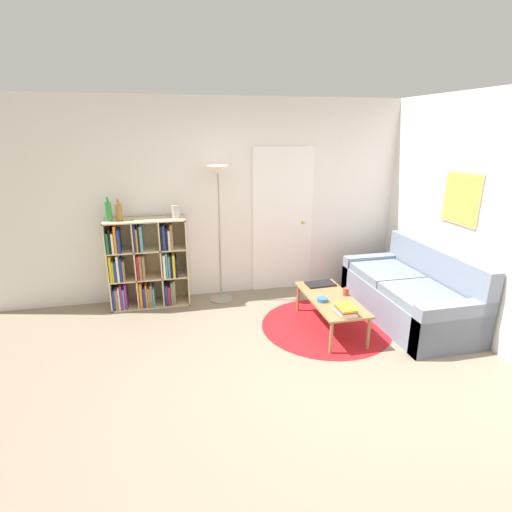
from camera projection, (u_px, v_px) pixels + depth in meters
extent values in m
plane|color=gray|center=(310.00, 389.00, 3.55)|extent=(14.00, 14.00, 0.00)
cube|color=silver|center=(252.00, 199.00, 5.37)|extent=(7.14, 0.05, 2.60)
cube|color=white|center=(282.00, 220.00, 5.52)|extent=(0.85, 0.02, 1.99)
sphere|color=tan|center=(303.00, 223.00, 5.57)|extent=(0.04, 0.04, 0.04)
cube|color=silver|center=(447.00, 209.00, 4.70)|extent=(0.05, 5.36, 2.60)
cube|color=tan|center=(462.00, 199.00, 4.41)|extent=(0.02, 0.56, 0.58)
cube|color=yellow|center=(461.00, 199.00, 4.40)|extent=(0.01, 0.50, 0.52)
cylinder|color=#B2191E|center=(326.00, 326.00, 4.68)|extent=(1.50, 1.50, 0.01)
cube|color=beige|center=(109.00, 266.00, 4.99)|extent=(0.02, 0.34, 1.14)
cube|color=beige|center=(187.00, 260.00, 5.20)|extent=(0.02, 0.34, 1.14)
cube|color=beige|center=(145.00, 220.00, 4.92)|extent=(0.98, 0.34, 0.02)
cube|color=beige|center=(152.00, 303.00, 5.26)|extent=(0.98, 0.34, 0.02)
cube|color=beige|center=(149.00, 259.00, 5.24)|extent=(0.98, 0.02, 1.14)
cube|color=beige|center=(136.00, 264.00, 5.06)|extent=(0.02, 0.32, 1.11)
cube|color=beige|center=(161.00, 262.00, 5.13)|extent=(0.02, 0.32, 1.11)
cube|color=beige|center=(150.00, 276.00, 5.15)|extent=(0.95, 0.32, 0.02)
cube|color=beige|center=(147.00, 249.00, 5.04)|extent=(0.95, 0.32, 0.02)
cube|color=navy|center=(115.00, 298.00, 5.08)|extent=(0.03, 0.24, 0.26)
cube|color=olive|center=(117.00, 297.00, 5.10)|extent=(0.03, 0.25, 0.27)
cube|color=silver|center=(120.00, 296.00, 5.10)|extent=(0.02, 0.26, 0.29)
cube|color=#7F287A|center=(122.00, 295.00, 5.10)|extent=(0.02, 0.25, 0.32)
cube|color=teal|center=(124.00, 297.00, 5.09)|extent=(0.02, 0.20, 0.27)
cube|color=#7F287A|center=(126.00, 295.00, 5.09)|extent=(0.02, 0.21, 0.33)
cube|color=orange|center=(141.00, 294.00, 5.12)|extent=(0.03, 0.19, 0.32)
cube|color=navy|center=(144.00, 296.00, 5.14)|extent=(0.03, 0.19, 0.26)
cube|color=orange|center=(147.00, 294.00, 5.17)|extent=(0.02, 0.25, 0.30)
cube|color=olive|center=(149.00, 296.00, 5.16)|extent=(0.03, 0.20, 0.26)
cube|color=olive|center=(151.00, 294.00, 5.18)|extent=(0.03, 0.25, 0.29)
cube|color=teal|center=(154.00, 295.00, 5.19)|extent=(0.02, 0.23, 0.25)
cube|color=navy|center=(166.00, 293.00, 5.22)|extent=(0.03, 0.25, 0.26)
cube|color=#B21E23|center=(169.00, 294.00, 5.23)|extent=(0.03, 0.24, 0.25)
cube|color=teal|center=(172.00, 291.00, 5.24)|extent=(0.02, 0.27, 0.30)
cube|color=olive|center=(174.00, 291.00, 5.21)|extent=(0.03, 0.19, 0.32)
cube|color=gold|center=(111.00, 268.00, 4.95)|extent=(0.03, 0.23, 0.33)
cube|color=gold|center=(114.00, 271.00, 4.96)|extent=(0.02, 0.20, 0.26)
cube|color=navy|center=(116.00, 270.00, 4.97)|extent=(0.03, 0.22, 0.26)
cube|color=silver|center=(118.00, 268.00, 4.95)|extent=(0.03, 0.19, 0.33)
cube|color=navy|center=(121.00, 268.00, 4.98)|extent=(0.02, 0.22, 0.30)
cube|color=olive|center=(124.00, 270.00, 4.98)|extent=(0.03, 0.20, 0.26)
cube|color=#B21E23|center=(138.00, 266.00, 5.04)|extent=(0.02, 0.26, 0.31)
cube|color=olive|center=(141.00, 266.00, 5.04)|extent=(0.03, 0.26, 0.31)
cube|color=olive|center=(144.00, 266.00, 5.05)|extent=(0.03, 0.24, 0.30)
cube|color=silver|center=(164.00, 265.00, 5.08)|extent=(0.03, 0.20, 0.30)
cube|color=teal|center=(167.00, 264.00, 5.09)|extent=(0.02, 0.22, 0.33)
cube|color=teal|center=(169.00, 265.00, 5.13)|extent=(0.02, 0.26, 0.28)
cube|color=black|center=(171.00, 265.00, 5.12)|extent=(0.02, 0.24, 0.28)
cube|color=gold|center=(174.00, 264.00, 5.12)|extent=(0.03, 0.23, 0.29)
cube|color=black|center=(176.00, 266.00, 5.14)|extent=(0.02, 0.25, 0.25)
cube|color=#196B38|center=(108.00, 242.00, 4.87)|extent=(0.03, 0.26, 0.25)
cube|color=black|center=(111.00, 240.00, 4.87)|extent=(0.02, 0.27, 0.30)
cube|color=silver|center=(113.00, 242.00, 4.86)|extent=(0.03, 0.22, 0.25)
cube|color=orange|center=(116.00, 239.00, 4.86)|extent=(0.03, 0.22, 0.33)
cube|color=navy|center=(119.00, 240.00, 4.87)|extent=(0.03, 0.21, 0.29)
cube|color=navy|center=(135.00, 238.00, 4.91)|extent=(0.02, 0.22, 0.33)
cube|color=orange|center=(137.00, 239.00, 4.92)|extent=(0.02, 0.22, 0.28)
cube|color=black|center=(139.00, 238.00, 4.93)|extent=(0.02, 0.24, 0.31)
cube|color=teal|center=(141.00, 238.00, 4.91)|extent=(0.03, 0.19, 0.32)
cube|color=black|center=(162.00, 237.00, 4.97)|extent=(0.02, 0.21, 0.30)
cube|color=navy|center=(164.00, 236.00, 5.00)|extent=(0.03, 0.26, 0.31)
cube|color=black|center=(166.00, 238.00, 4.99)|extent=(0.02, 0.21, 0.27)
cube|color=silver|center=(169.00, 239.00, 5.00)|extent=(0.02, 0.20, 0.25)
cube|color=olive|center=(171.00, 236.00, 5.01)|extent=(0.03, 0.23, 0.32)
cylinder|color=gray|center=(221.00, 299.00, 5.40)|extent=(0.30, 0.30, 0.01)
cylinder|color=gray|center=(219.00, 236.00, 5.13)|extent=(0.02, 0.02, 1.68)
cone|color=white|center=(218.00, 170.00, 4.87)|extent=(0.27, 0.27, 0.10)
cube|color=gray|center=(406.00, 302.00, 4.82)|extent=(0.87, 1.78, 0.41)
cube|color=gray|center=(434.00, 282.00, 4.83)|extent=(0.16, 1.78, 0.86)
cube|color=gray|center=(452.00, 328.00, 4.05)|extent=(0.87, 0.16, 0.55)
cube|color=gray|center=(373.00, 274.00, 5.56)|extent=(0.87, 0.16, 0.55)
cube|color=gray|center=(421.00, 295.00, 4.39)|extent=(0.67, 0.71, 0.10)
cube|color=gray|center=(386.00, 273.00, 5.07)|extent=(0.67, 0.71, 0.10)
cube|color=#996B42|center=(331.00, 299.00, 4.52)|extent=(0.50, 1.12, 0.02)
cylinder|color=#996B42|center=(331.00, 338.00, 4.05)|extent=(0.04, 0.04, 0.36)
cylinder|color=#996B42|center=(298.00, 298.00, 5.01)|extent=(0.04, 0.04, 0.36)
cylinder|color=#996B42|center=(368.00, 333.00, 4.14)|extent=(0.04, 0.04, 0.36)
cylinder|color=#996B42|center=(329.00, 295.00, 5.10)|extent=(0.04, 0.04, 0.36)
cube|color=black|center=(320.00, 284.00, 4.89)|extent=(0.35, 0.23, 0.02)
cylinder|color=teal|center=(322.00, 300.00, 4.41)|extent=(0.12, 0.12, 0.04)
cube|color=silver|center=(346.00, 313.00, 4.11)|extent=(0.16, 0.22, 0.02)
cube|color=silver|center=(344.00, 311.00, 4.11)|extent=(0.16, 0.22, 0.03)
cube|color=#B21E23|center=(346.00, 309.00, 4.10)|extent=(0.16, 0.22, 0.02)
cube|color=gold|center=(346.00, 307.00, 4.09)|extent=(0.16, 0.22, 0.02)
cylinder|color=#A33D33|center=(346.00, 292.00, 4.57)|extent=(0.07, 0.07, 0.09)
cylinder|color=#2D8438|center=(108.00, 211.00, 4.78)|extent=(0.08, 0.08, 0.24)
cylinder|color=#2D8438|center=(107.00, 199.00, 4.73)|extent=(0.03, 0.03, 0.06)
cylinder|color=olive|center=(119.00, 212.00, 4.81)|extent=(0.07, 0.07, 0.21)
cylinder|color=olive|center=(118.00, 201.00, 4.77)|extent=(0.03, 0.03, 0.05)
cylinder|color=#B7B2A8|center=(176.00, 211.00, 4.97)|extent=(0.11, 0.11, 0.16)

